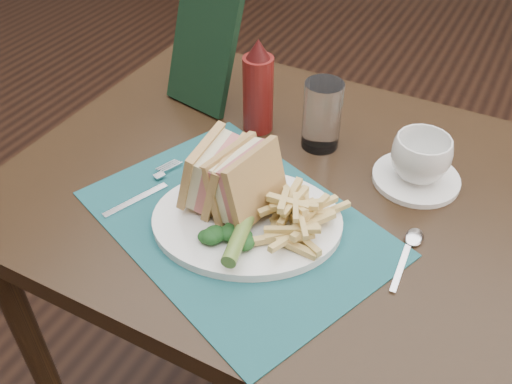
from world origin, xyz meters
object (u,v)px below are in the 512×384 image
Objects in this scene: sandwich_half_b at (236,176)px; ketchup_bottle at (258,86)px; sandwich_half_a at (201,168)px; plate at (247,221)px; coffee_cup at (421,158)px; check_presenter at (203,48)px; placemat at (237,223)px; saucer at (416,178)px; table_main at (272,310)px; drinking_glass at (322,115)px.

ketchup_bottle is at bearing 120.14° from sandwich_half_b.
plate is at bearing -14.10° from sandwich_half_a.
sandwich_half_a is 0.37m from coffee_cup.
plate is 0.40m from check_presenter.
saucer is (0.22, 0.24, 0.00)m from placemat.
placemat is 0.40m from check_presenter.
check_presenter is at bearing 128.88° from placemat.
saucer is 1.50× the size of coffee_cup.
placemat is 4.69× the size of coffee_cup.
placemat reaches higher than table_main.
ketchup_bottle is (-0.10, 0.25, 0.09)m from placemat.
sandwich_half_a reaches higher than table_main.
ketchup_bottle is at bearing 90.94° from plate.
sandwich_half_b is (0.06, 0.01, 0.00)m from sandwich_half_a.
placemat is 0.08m from sandwich_half_b.
ketchup_bottle is at bearing 110.61° from placemat.
table_main is 8.99× the size of coffee_cup.
plate is (0.02, 0.00, 0.01)m from placemat.
sandwich_half_b is at bearing 123.69° from plate.
saucer is at bearing 4.57° from check_presenter.
plate is at bearing -22.53° from sandwich_half_b.
sandwich_half_b is 0.90× the size of drinking_glass.
sandwich_half_b is at bearing -70.43° from ketchup_bottle.
sandwich_half_a is at bearing 148.05° from plate.
plate is 3.00× the size of coffee_cup.
table_main is 0.41m from plate.
ketchup_bottle reaches higher than saucer.
sandwich_half_b is at bearing -98.63° from table_main.
plate is 2.00× the size of saucer.
table_main is 3.72× the size of check_presenter.
sandwich_half_a is 0.26m from drinking_glass.
table_main is 0.46m from sandwich_half_b.
sandwich_half_b is 0.78× the size of saucer.
saucer is (0.21, 0.24, -0.00)m from plate.
sandwich_half_b is 0.24m from drinking_glass.
sandwich_half_a is at bearing -143.05° from saucer.
placemat is 4.14× the size of sandwich_half_a.
ketchup_bottle is at bearing -177.73° from drinking_glass.
sandwich_half_b is at bearing -100.97° from drinking_glass.
saucer is 0.81× the size of ketchup_bottle.
drinking_glass reaches higher than table_main.
plate reaches higher than saucer.
ketchup_bottle is at bearing 129.58° from table_main.
sandwich_half_a is (-0.09, 0.01, 0.06)m from plate.
sandwich_half_a is 0.97× the size of sandwich_half_b.
plate is 2.56× the size of sandwich_half_b.
placemat is at bearing -69.39° from ketchup_bottle.
coffee_cup is at bearing 25.45° from table_main.
table_main is 0.49m from coffee_cup.
sandwich_half_b is (-0.01, 0.02, 0.07)m from placemat.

